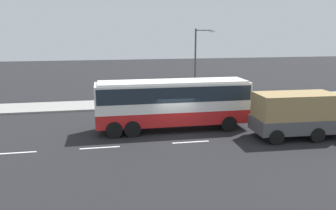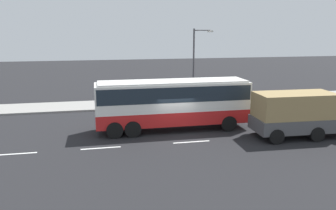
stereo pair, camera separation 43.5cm
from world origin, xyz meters
name	(u,v)px [view 1 (the left image)]	position (x,y,z in m)	size (l,w,h in m)	color
ground_plane	(175,133)	(0.00, 0.00, 0.00)	(120.00, 120.00, 0.00)	black
sidewalk_curb	(154,103)	(0.00, 9.85, 0.07)	(80.00, 4.00, 0.15)	gray
lane_centreline	(158,144)	(-1.49, -2.00, 0.00)	(29.64, 0.16, 0.01)	white
coach_bus	(173,100)	(0.04, 0.96, 2.19)	(10.81, 2.71, 3.54)	red
cargo_truck	(308,114)	(8.50, -2.35, 1.59)	(7.84, 2.90, 2.99)	red
car_silver_hatch	(314,102)	(13.41, 4.27, 0.77)	(4.12, 2.03, 1.46)	silver
pedestrian_near_curb	(228,91)	(7.38, 9.49, 1.03)	(0.32, 0.32, 1.55)	brown
street_lamp	(197,61)	(3.86, 8.43, 4.17)	(1.87, 0.24, 6.97)	#47474C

